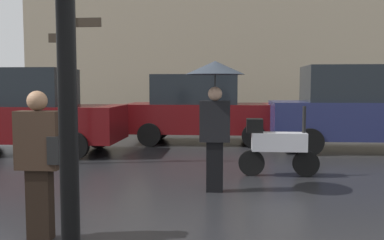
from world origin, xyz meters
name	(u,v)px	position (x,y,z in m)	size (l,w,h in m)	color
pedestrian_with_umbrella	(215,93)	(0.61, 3.76, 1.48)	(0.88, 0.88, 1.95)	black
pedestrian_with_bag	(40,156)	(-1.10, 1.61, 0.87)	(0.48, 0.24, 1.54)	black
parked_scooter	(276,145)	(1.64, 4.95, 0.56)	(1.40, 0.32, 1.23)	black
parked_car_left	(25,111)	(-3.98, 7.10, 0.99)	(4.39, 1.89, 1.98)	#590C0F
parked_car_right	(200,109)	(0.03, 9.20, 0.95)	(4.17, 1.83, 1.89)	#590C0F
parked_car_distant	(363,109)	(4.07, 8.08, 1.03)	(4.55, 1.83, 2.07)	#1E234C
street_signpost	(75,72)	(-2.27, 5.82, 1.87)	(1.08, 0.08, 3.09)	black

